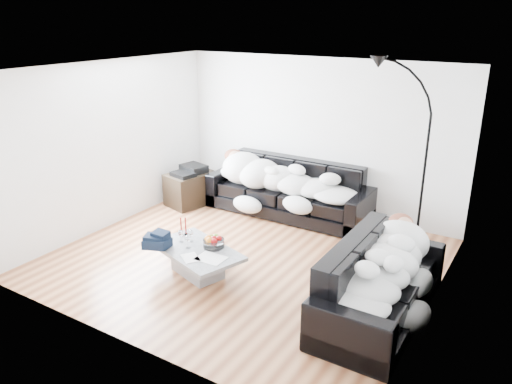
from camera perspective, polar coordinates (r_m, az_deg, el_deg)
The scene contains 24 objects.
ground at distance 7.08m, azimuth -1.29°, elevation -7.58°, with size 5.00×5.00×0.00m, color brown.
wall_back at distance 8.49m, azimuth 6.99°, elevation 6.33°, with size 5.00×0.02×2.60m, color silver.
wall_left at distance 8.18m, azimuth -16.29°, elevation 5.16°, with size 0.02×4.50×2.60m, color silver.
wall_right at distance 5.69m, azimuth 20.23°, elevation -1.55°, with size 0.02×4.50×2.60m, color silver.
ceiling at distance 6.32m, azimuth -1.47°, elevation 13.85°, with size 5.00×5.00×0.00m, color white.
sofa_back at distance 8.44m, azimuth 3.69°, elevation 0.36°, with size 2.79×0.96×0.91m, color black.
sofa_right at distance 5.82m, azimuth 14.11°, elevation -9.81°, with size 2.15×0.92×0.87m, color black.
sleeper_back at distance 8.33m, azimuth 3.56°, elevation 1.57°, with size 2.36×0.81×0.47m, color silver, non-canonical shape.
sleeper_right at distance 5.72m, azimuth 14.28°, elevation -7.97°, with size 1.84×0.78×0.45m, color silver, non-canonical shape.
teal_cushion at distance 6.29m, azimuth 15.72°, elevation -4.76°, with size 0.36×0.30×0.20m, color #0B484E.
coffee_table at distance 6.65m, azimuth -6.72°, elevation -7.89°, with size 1.24×0.72×0.36m, color #939699.
fruit_bowl at distance 6.56m, azimuth -4.85°, elevation -5.61°, with size 0.28×0.28×0.17m, color white.
wine_glass_a at distance 6.74m, azimuth -7.47°, elevation -5.00°, with size 0.07×0.07×0.17m, color white.
wine_glass_b at distance 6.75m, azimuth -8.60°, elevation -5.02°, with size 0.07×0.07×0.17m, color white.
wine_glass_c at distance 6.57m, azimuth -7.79°, elevation -5.65°, with size 0.08×0.08×0.18m, color white.
candle_left at distance 6.93m, azimuth -8.56°, elevation -3.94°, with size 0.05×0.05×0.26m, color maroon.
candle_right at distance 6.93m, azimuth -8.04°, elevation -3.91°, with size 0.05×0.05×0.26m, color maroon.
newspaper_a at distance 6.30m, azimuth -5.18°, elevation -7.53°, with size 0.36×0.28×0.01m, color silver.
newspaper_b at distance 6.34m, azimuth -7.49°, elevation -7.44°, with size 0.27×0.19×0.01m, color silver.
navy_jacket at distance 6.63m, azimuth -11.33°, elevation -4.90°, with size 0.35×0.29×0.17m, color black, non-canonical shape.
shoes at distance 6.20m, azimuth 10.63°, elevation -11.65°, with size 0.46×0.34×0.11m, color #472311, non-canonical shape.
av_cabinet at distance 9.01m, azimuth -7.43°, elevation 0.39°, with size 0.58×0.84×0.58m, color black.
stereo at distance 8.90m, azimuth -7.53°, elevation 2.53°, with size 0.44×0.34×0.13m, color black.
floor_lamp at distance 7.60m, azimuth 18.75°, elevation 2.87°, with size 0.86×0.34×2.36m, color black, non-canonical shape.
Camera 1 is at (3.45, -5.26, 3.25)m, focal length 35.00 mm.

